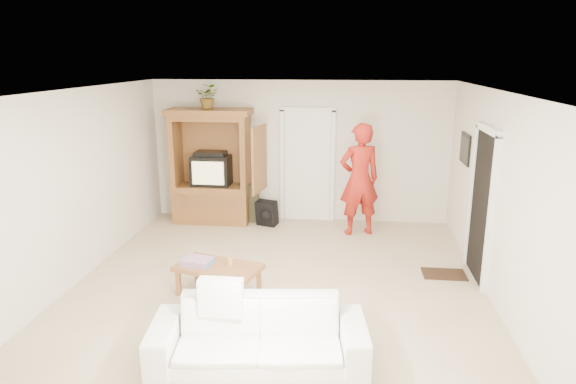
# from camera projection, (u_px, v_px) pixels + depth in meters

# --- Properties ---
(floor) EXTENTS (6.00, 6.00, 0.00)m
(floor) POSITION_uv_depth(u_px,v_px,m) (278.00, 285.00, 6.98)
(floor) COLOR tan
(floor) RESTS_ON ground
(ceiling) EXTENTS (6.00, 6.00, 0.00)m
(ceiling) POSITION_uv_depth(u_px,v_px,m) (277.00, 90.00, 6.31)
(ceiling) COLOR white
(ceiling) RESTS_ON floor
(wall_back) EXTENTS (5.50, 0.00, 5.50)m
(wall_back) POSITION_uv_depth(u_px,v_px,m) (300.00, 151.00, 9.53)
(wall_back) COLOR silver
(wall_back) RESTS_ON floor
(wall_front) EXTENTS (5.50, 0.00, 5.50)m
(wall_front) POSITION_uv_depth(u_px,v_px,m) (223.00, 296.00, 3.76)
(wall_front) COLOR silver
(wall_front) RESTS_ON floor
(wall_left) EXTENTS (0.00, 6.00, 6.00)m
(wall_left) POSITION_uv_depth(u_px,v_px,m) (77.00, 186.00, 6.95)
(wall_left) COLOR silver
(wall_left) RESTS_ON floor
(wall_right) EXTENTS (0.00, 6.00, 6.00)m
(wall_right) POSITION_uv_depth(u_px,v_px,m) (498.00, 199.00, 6.34)
(wall_right) COLOR silver
(wall_right) RESTS_ON floor
(armoire) EXTENTS (1.82, 1.14, 2.10)m
(armoire) POSITION_uv_depth(u_px,v_px,m) (213.00, 174.00, 9.48)
(armoire) COLOR brown
(armoire) RESTS_ON floor
(door_back) EXTENTS (0.85, 0.05, 2.04)m
(door_back) POSITION_uv_depth(u_px,v_px,m) (307.00, 167.00, 9.55)
(door_back) COLOR white
(door_back) RESTS_ON floor
(doorway_right) EXTENTS (0.05, 0.90, 2.04)m
(doorway_right) POSITION_uv_depth(u_px,v_px,m) (482.00, 207.00, 6.99)
(doorway_right) COLOR black
(doorway_right) RESTS_ON floor
(framed_picture) EXTENTS (0.03, 0.60, 0.48)m
(framed_picture) POSITION_uv_depth(u_px,v_px,m) (465.00, 149.00, 8.09)
(framed_picture) COLOR black
(framed_picture) RESTS_ON wall_right
(doormat) EXTENTS (0.60, 0.40, 0.02)m
(doormat) POSITION_uv_depth(u_px,v_px,m) (444.00, 274.00, 7.29)
(doormat) COLOR #382316
(doormat) RESTS_ON floor
(plant) EXTENTS (0.42, 0.37, 0.44)m
(plant) POSITION_uv_depth(u_px,v_px,m) (208.00, 96.00, 9.09)
(plant) COLOR #4C7238
(plant) RESTS_ON armoire
(man) EXTENTS (0.82, 0.67, 1.94)m
(man) POSITION_uv_depth(u_px,v_px,m) (359.00, 179.00, 8.77)
(man) COLOR #A61F16
(man) RESTS_ON floor
(sofa) EXTENTS (2.23, 1.08, 0.63)m
(sofa) POSITION_uv_depth(u_px,v_px,m) (259.00, 334.00, 5.13)
(sofa) COLOR silver
(sofa) RESTS_ON floor
(coffee_table) EXTENTS (1.19, 0.86, 0.40)m
(coffee_table) POSITION_uv_depth(u_px,v_px,m) (218.00, 269.00, 6.61)
(coffee_table) COLOR #946233
(coffee_table) RESTS_ON floor
(towel) EXTENTS (0.43, 0.35, 0.08)m
(towel) POSITION_uv_depth(u_px,v_px,m) (197.00, 262.00, 6.62)
(towel) COLOR #ED4F58
(towel) RESTS_ON coffee_table
(candle) EXTENTS (0.08, 0.08, 0.10)m
(candle) POSITION_uv_depth(u_px,v_px,m) (230.00, 261.00, 6.62)
(candle) COLOR tan
(candle) RESTS_ON coffee_table
(backpack_black) EXTENTS (0.41, 0.32, 0.45)m
(backpack_black) POSITION_uv_depth(u_px,v_px,m) (267.00, 214.00, 9.38)
(backpack_black) COLOR black
(backpack_black) RESTS_ON floor
(backpack_olive) EXTENTS (0.38, 0.29, 0.71)m
(backpack_olive) POSITION_uv_depth(u_px,v_px,m) (248.00, 202.00, 9.64)
(backpack_olive) COLOR #47442B
(backpack_olive) RESTS_ON floor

